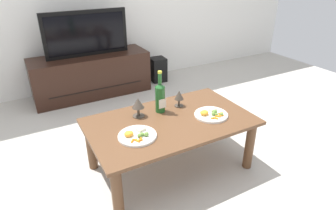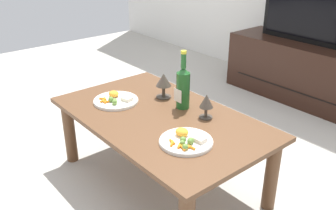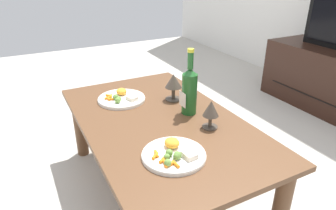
{
  "view_description": "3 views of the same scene",
  "coord_description": "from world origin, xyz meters",
  "px_view_note": "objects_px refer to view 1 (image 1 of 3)",
  "views": [
    {
      "loc": [
        -0.9,
        -1.59,
        1.46
      ],
      "look_at": [
        0.01,
        0.05,
        0.53
      ],
      "focal_mm": 30.66,
      "sensor_mm": 36.0,
      "label": 1
    },
    {
      "loc": [
        1.39,
        -1.1,
        1.31
      ],
      "look_at": [
        0.04,
        0.02,
        0.49
      ],
      "focal_mm": 39.59,
      "sensor_mm": 36.0,
      "label": 2
    },
    {
      "loc": [
        1.16,
        -0.56,
        1.11
      ],
      "look_at": [
        -0.0,
        0.04,
        0.49
      ],
      "focal_mm": 32.27,
      "sensor_mm": 36.0,
      "label": 3
    }
  ],
  "objects_px": {
    "tv_stand": "(92,75)",
    "dinner_plate_left": "(137,135)",
    "dining_table": "(170,128)",
    "dinner_plate_right": "(211,114)",
    "goblet_left": "(138,104)",
    "floor_speaker": "(158,70)",
    "tv_screen": "(86,33)",
    "goblet_right": "(179,96)",
    "wine_bottle": "(160,96)"
  },
  "relations": [
    {
      "from": "dining_table",
      "to": "tv_screen",
      "type": "height_order",
      "value": "tv_screen"
    },
    {
      "from": "tv_stand",
      "to": "dining_table",
      "type": "bearing_deg",
      "value": -85.45
    },
    {
      "from": "tv_screen",
      "to": "goblet_left",
      "type": "bearing_deg",
      "value": -91.68
    },
    {
      "from": "dining_table",
      "to": "tv_stand",
      "type": "height_order",
      "value": "tv_stand"
    },
    {
      "from": "dining_table",
      "to": "dinner_plate_right",
      "type": "bearing_deg",
      "value": -16.28
    },
    {
      "from": "goblet_right",
      "to": "dinner_plate_right",
      "type": "relative_size",
      "value": 0.53
    },
    {
      "from": "floor_speaker",
      "to": "wine_bottle",
      "type": "distance_m",
      "value": 1.76
    },
    {
      "from": "tv_stand",
      "to": "tv_screen",
      "type": "height_order",
      "value": "tv_screen"
    },
    {
      "from": "goblet_right",
      "to": "dinner_plate_left",
      "type": "height_order",
      "value": "goblet_right"
    },
    {
      "from": "dinner_plate_right",
      "to": "goblet_left",
      "type": "bearing_deg",
      "value": 151.85
    },
    {
      "from": "tv_stand",
      "to": "floor_speaker",
      "type": "distance_m",
      "value": 0.9
    },
    {
      "from": "dining_table",
      "to": "wine_bottle",
      "type": "height_order",
      "value": "wine_bottle"
    },
    {
      "from": "tv_screen",
      "to": "goblet_right",
      "type": "xyz_separation_m",
      "value": [
        0.31,
        -1.52,
        -0.23
      ]
    },
    {
      "from": "tv_stand",
      "to": "dinner_plate_right",
      "type": "xyz_separation_m",
      "value": [
        0.43,
        -1.78,
        0.19
      ]
    },
    {
      "from": "floor_speaker",
      "to": "dining_table",
      "type": "bearing_deg",
      "value": -110.95
    },
    {
      "from": "tv_stand",
      "to": "dinner_plate_left",
      "type": "bearing_deg",
      "value": -95.39
    },
    {
      "from": "wine_bottle",
      "to": "dinner_plate_left",
      "type": "distance_m",
      "value": 0.41
    },
    {
      "from": "tv_screen",
      "to": "goblet_left",
      "type": "relative_size",
      "value": 6.39
    },
    {
      "from": "tv_stand",
      "to": "goblet_right",
      "type": "xyz_separation_m",
      "value": [
        0.31,
        -1.52,
        0.27
      ]
    },
    {
      "from": "tv_screen",
      "to": "tv_stand",
      "type": "bearing_deg",
      "value": 90.0
    },
    {
      "from": "goblet_left",
      "to": "dinner_plate_left",
      "type": "relative_size",
      "value": 0.57
    },
    {
      "from": "tv_stand",
      "to": "dinner_plate_left",
      "type": "xyz_separation_m",
      "value": [
        -0.17,
        -1.78,
        0.19
      ]
    },
    {
      "from": "dining_table",
      "to": "goblet_right",
      "type": "height_order",
      "value": "goblet_right"
    },
    {
      "from": "goblet_left",
      "to": "dinner_plate_right",
      "type": "relative_size",
      "value": 0.59
    },
    {
      "from": "tv_stand",
      "to": "dinner_plate_right",
      "type": "distance_m",
      "value": 1.84
    },
    {
      "from": "dining_table",
      "to": "goblet_left",
      "type": "xyz_separation_m",
      "value": [
        -0.18,
        0.17,
        0.17
      ]
    },
    {
      "from": "dining_table",
      "to": "goblet_left",
      "type": "distance_m",
      "value": 0.3
    },
    {
      "from": "goblet_left",
      "to": "wine_bottle",
      "type": "bearing_deg",
      "value": -2.71
    },
    {
      "from": "goblet_left",
      "to": "dinner_plate_right",
      "type": "xyz_separation_m",
      "value": [
        0.48,
        -0.26,
        -0.09
      ]
    },
    {
      "from": "dining_table",
      "to": "tv_stand",
      "type": "bearing_deg",
      "value": 94.55
    },
    {
      "from": "dinner_plate_left",
      "to": "goblet_left",
      "type": "bearing_deg",
      "value": 64.37
    },
    {
      "from": "tv_stand",
      "to": "dinner_plate_right",
      "type": "bearing_deg",
      "value": -76.25
    },
    {
      "from": "floor_speaker",
      "to": "dinner_plate_left",
      "type": "distance_m",
      "value": 2.1
    },
    {
      "from": "dinner_plate_right",
      "to": "tv_screen",
      "type": "bearing_deg",
      "value": 103.76
    },
    {
      "from": "tv_screen",
      "to": "dinner_plate_right",
      "type": "height_order",
      "value": "tv_screen"
    },
    {
      "from": "goblet_right",
      "to": "goblet_left",
      "type": "bearing_deg",
      "value": -180.0
    },
    {
      "from": "floor_speaker",
      "to": "wine_bottle",
      "type": "relative_size",
      "value": 0.98
    },
    {
      "from": "dining_table",
      "to": "dinner_plate_right",
      "type": "relative_size",
      "value": 4.75
    },
    {
      "from": "dinner_plate_left",
      "to": "tv_screen",
      "type": "bearing_deg",
      "value": 84.6
    },
    {
      "from": "goblet_left",
      "to": "dinner_plate_left",
      "type": "distance_m",
      "value": 0.3
    },
    {
      "from": "dining_table",
      "to": "dinner_plate_left",
      "type": "bearing_deg",
      "value": -163.78
    },
    {
      "from": "goblet_left",
      "to": "floor_speaker",
      "type": "bearing_deg",
      "value": 58.27
    },
    {
      "from": "goblet_left",
      "to": "dinner_plate_right",
      "type": "bearing_deg",
      "value": -28.15
    },
    {
      "from": "tv_stand",
      "to": "floor_speaker",
      "type": "xyz_separation_m",
      "value": [
        0.9,
        0.01,
        -0.09
      ]
    },
    {
      "from": "dining_table",
      "to": "dinner_plate_right",
      "type": "height_order",
      "value": "dinner_plate_right"
    },
    {
      "from": "dining_table",
      "to": "goblet_left",
      "type": "bearing_deg",
      "value": 136.7
    },
    {
      "from": "dinner_plate_left",
      "to": "wine_bottle",
      "type": "bearing_deg",
      "value": 39.69
    },
    {
      "from": "wine_bottle",
      "to": "tv_screen",
      "type": "bearing_deg",
      "value": 94.92
    },
    {
      "from": "tv_stand",
      "to": "floor_speaker",
      "type": "bearing_deg",
      "value": 0.45
    },
    {
      "from": "goblet_left",
      "to": "goblet_right",
      "type": "height_order",
      "value": "goblet_left"
    }
  ]
}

